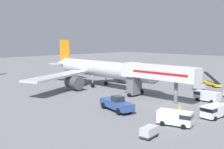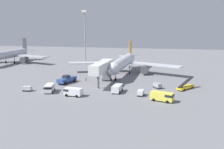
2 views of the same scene
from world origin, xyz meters
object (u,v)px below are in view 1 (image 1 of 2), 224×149
(service_van_rear_right, at_px, (213,110))
(baggage_cart_outer_left, at_px, (199,87))
(airplane_at_gate, at_px, (100,70))
(baggage_cart_far_center, at_px, (149,132))
(service_van_outer_right, at_px, (206,96))
(safety_cone_alpha, at_px, (129,91))
(jet_bridge, at_px, (154,74))
(ground_crew_worker_foreground, at_px, (117,98))
(service_van_near_left, at_px, (176,117))
(pushback_tug, at_px, (117,104))
(ground_crew_worker_midground, at_px, (180,110))
(belt_loader_truck, at_px, (212,83))

(service_van_rear_right, xyz_separation_m, baggage_cart_outer_left, (20.25, 13.39, -0.35))
(airplane_at_gate, distance_m, baggage_cart_far_center, 37.93)
(service_van_outer_right, distance_m, safety_cone_alpha, 17.19)
(jet_bridge, bearing_deg, service_van_rear_right, -104.78)
(jet_bridge, distance_m, service_van_rear_right, 15.36)
(jet_bridge, relative_size, ground_crew_worker_foreground, 9.78)
(baggage_cart_far_center, xyz_separation_m, safety_cone_alpha, (20.08, 21.52, -0.47))
(ground_crew_worker_foreground, bearing_deg, jet_bridge, -27.86)
(baggage_cart_outer_left, bearing_deg, service_van_near_left, -157.40)
(service_van_outer_right, bearing_deg, service_van_near_left, -165.68)
(service_van_near_left, distance_m, ground_crew_worker_foreground, 16.69)
(service_van_rear_right, relative_size, baggage_cart_far_center, 1.87)
(service_van_outer_right, relative_size, baggage_cart_far_center, 1.93)
(airplane_at_gate, relative_size, ground_crew_worker_foreground, 25.46)
(baggage_cart_far_center, bearing_deg, service_van_near_left, 2.96)
(jet_bridge, distance_m, safety_cone_alpha, 10.27)
(service_van_near_left, bearing_deg, pushback_tug, 90.66)
(pushback_tug, distance_m, ground_crew_worker_midground, 10.41)
(ground_crew_worker_foreground, bearing_deg, service_van_outer_right, -41.50)
(baggage_cart_outer_left, bearing_deg, pushback_tug, -180.00)
(baggage_cart_outer_left, height_order, ground_crew_worker_midground, ground_crew_worker_midground)
(baggage_cart_outer_left, distance_m, baggage_cart_far_center, 36.26)
(jet_bridge, relative_size, baggage_cart_far_center, 6.68)
(service_van_outer_right, height_order, baggage_cart_outer_left, service_van_outer_right)
(pushback_tug, bearing_deg, service_van_outer_right, -21.72)
(airplane_at_gate, height_order, service_van_near_left, airplane_at_gate)
(safety_cone_alpha, bearing_deg, ground_crew_worker_foreground, -150.59)
(service_van_rear_right, height_order, safety_cone_alpha, service_van_rear_right)
(ground_crew_worker_foreground, bearing_deg, baggage_cart_far_center, -123.84)
(airplane_at_gate, bearing_deg, service_van_outer_right, -82.34)
(belt_loader_truck, distance_m, safety_cone_alpha, 23.74)
(pushback_tug, distance_m, ground_crew_worker_foreground, 6.48)
(belt_loader_truck, xyz_separation_m, safety_cone_alpha, (-21.99, 8.92, -0.46))
(baggage_cart_outer_left, distance_m, ground_crew_worker_foreground, 23.69)
(ground_crew_worker_midground, bearing_deg, safety_cone_alpha, 64.81)
(service_van_outer_right, distance_m, ground_crew_worker_midground, 13.04)
(pushback_tug, relative_size, baggage_cart_far_center, 3.07)
(service_van_outer_right, height_order, safety_cone_alpha, service_van_outer_right)
(safety_cone_alpha, bearing_deg, ground_crew_worker_midground, -115.19)
(pushback_tug, distance_m, service_van_outer_right, 19.09)
(jet_bridge, height_order, pushback_tug, jet_bridge)
(jet_bridge, bearing_deg, pushback_tug, -175.35)
(airplane_at_gate, relative_size, baggage_cart_outer_left, 14.57)
(belt_loader_truck, bearing_deg, ground_crew_worker_midground, -162.19)
(airplane_at_gate, xyz_separation_m, ground_crew_worker_foreground, (-9.47, -15.32, -3.47))
(baggage_cart_outer_left, height_order, baggage_cart_far_center, baggage_cart_outer_left)
(airplane_at_gate, distance_m, jet_bridge, 19.12)
(baggage_cart_far_center, relative_size, ground_crew_worker_foreground, 1.46)
(pushback_tug, xyz_separation_m, safety_cone_alpha, (13.72, 9.63, -0.90))
(jet_bridge, distance_m, baggage_cart_outer_left, 17.09)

